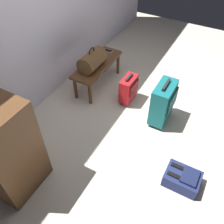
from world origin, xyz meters
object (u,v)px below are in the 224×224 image
duffel_bag_brown (92,60)px  backpack_navy (182,179)px  bench (98,67)px  suitcase_upright_teal (163,102)px  cell_phone (108,51)px  suitcase_small_red (129,89)px  side_cabinet (7,152)px

duffel_bag_brown → backpack_navy: 2.02m
bench → suitcase_upright_teal: suitcase_upright_teal is taller
duffel_bag_brown → cell_phone: (0.53, 0.03, -0.13)m
duffel_bag_brown → suitcase_small_red: 0.67m
duffel_bag_brown → cell_phone: duffel_bag_brown is taller
duffel_bag_brown → backpack_navy: size_ratio=1.16×
bench → side_cabinet: size_ratio=0.91×
bench → backpack_navy: bench is taller
side_cabinet → bench: bearing=4.3°
suitcase_small_red → side_cabinet: size_ratio=0.42×
duffel_bag_brown → backpack_navy: bearing=-118.4°
cell_phone → backpack_navy: size_ratio=0.38×
duffel_bag_brown → side_cabinet: bearing=-175.4°
suitcase_small_red → cell_phone: bearing=51.0°
backpack_navy → suitcase_upright_teal: bearing=34.8°
duffel_bag_brown → backpack_navy: duffel_bag_brown is taller
suitcase_small_red → side_cabinet: 1.88m
bench → backpack_navy: 2.06m
backpack_navy → bench: bearing=58.3°
bench → duffel_bag_brown: 0.24m
cell_phone → side_cabinet: 2.32m
bench → side_cabinet: (-1.92, -0.14, 0.20)m
suitcase_small_red → bench: bearing=78.9°
bench → suitcase_upright_teal: 1.20m
cell_phone → suitcase_upright_teal: suitcase_upright_teal is taller
duffel_bag_brown → side_cabinet: (-1.78, -0.14, 0.01)m
suitcase_upright_teal → backpack_navy: size_ratio=1.69×
backpack_navy → side_cabinet: (-0.85, 1.59, 0.46)m
duffel_bag_brown → side_cabinet: size_ratio=0.40×
suitcase_small_red → backpack_navy: suitcase_small_red is taller
backpack_navy → duffel_bag_brown: bearing=61.6°
bench → cell_phone: (0.39, 0.03, 0.07)m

